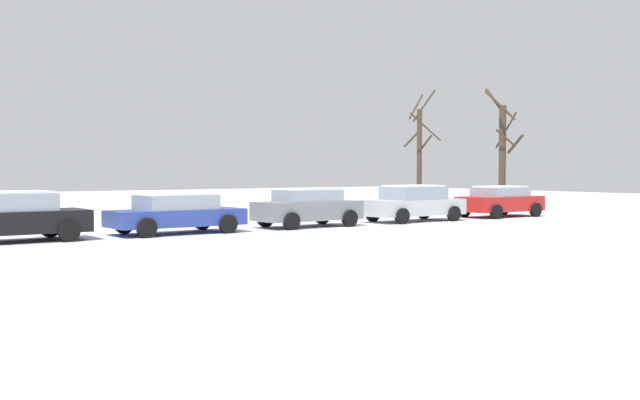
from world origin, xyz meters
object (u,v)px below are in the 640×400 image
object	(u,v)px
parked_car_gray	(308,207)
parked_car_red	(500,201)
parked_car_black	(10,216)
parked_car_blue	(176,213)
parked_car_silver	(414,203)

from	to	relation	value
parked_car_gray	parked_car_red	xyz separation A→B (m)	(10.61, 0.06, -0.02)
parked_car_gray	parked_car_black	bearing A→B (deg)	179.83
parked_car_blue	parked_car_red	xyz separation A→B (m)	(15.91, 0.01, 0.03)
parked_car_black	parked_car_gray	xyz separation A→B (m)	(10.61, -0.03, -0.02)
parked_car_black	parked_car_silver	distance (m)	15.91
parked_car_blue	parked_car_silver	bearing A→B (deg)	-0.22
parked_car_black	parked_car_gray	distance (m)	10.61
parked_car_black	parked_car_red	bearing A→B (deg)	0.07
parked_car_blue	parked_car_red	bearing A→B (deg)	0.05
parked_car_silver	parked_car_red	bearing A→B (deg)	0.57
parked_car_blue	parked_car_gray	distance (m)	5.30
parked_car_blue	parked_car_silver	world-z (taller)	parked_car_silver
parked_car_blue	parked_car_gray	world-z (taller)	parked_car_gray
parked_car_gray	parked_car_silver	xyz separation A→B (m)	(5.30, 0.00, 0.02)
parked_car_black	parked_car_gray	world-z (taller)	parked_car_black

